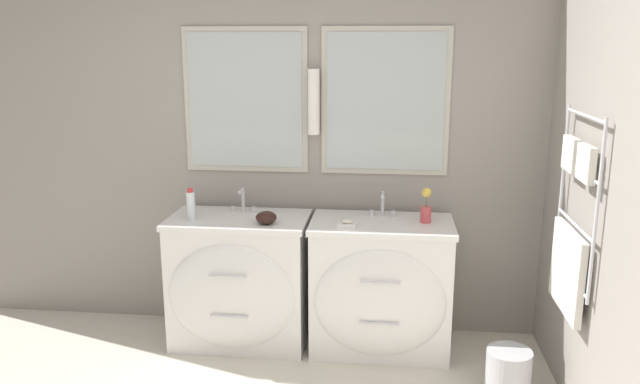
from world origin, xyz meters
TOP-DOWN VIEW (x-y plane):
  - wall_back at (0.01, 1.97)m, footprint 4.98×0.16m
  - wall_right at (1.72, 0.88)m, footprint 0.13×3.91m
  - vanity_left at (-0.28, 1.60)m, footprint 0.90×0.58m
  - vanity_right at (0.64, 1.60)m, footprint 0.90×0.58m
  - faucet_left at (-0.28, 1.77)m, footprint 0.17×0.10m
  - faucet_right at (0.64, 1.77)m, footprint 0.17×0.10m
  - toiletry_bottle at (-0.56, 1.55)m, footprint 0.05×0.05m
  - amenity_bowl at (-0.07, 1.52)m, footprint 0.13×0.13m
  - flower_vase at (0.91, 1.66)m, footprint 0.07×0.07m
  - soap_dish at (0.43, 1.51)m, footprint 0.11×0.08m
  - waste_bin at (1.38, 1.16)m, footprint 0.26×0.26m

SIDE VIEW (x-z plane):
  - waste_bin at x=1.38m, z-range 0.01..0.27m
  - vanity_left at x=-0.28m, z-range 0.01..0.87m
  - vanity_right at x=0.64m, z-range 0.01..0.87m
  - soap_dish at x=0.43m, z-range 0.85..0.89m
  - amenity_bowl at x=-0.07m, z-range 0.86..0.93m
  - faucet_left at x=-0.28m, z-range 0.85..1.01m
  - faucet_right at x=0.64m, z-range 0.85..1.01m
  - toiletry_bottle at x=-0.56m, z-range 0.85..1.05m
  - flower_vase at x=0.91m, z-range 0.84..1.06m
  - wall_right at x=1.72m, z-range -0.01..2.59m
  - wall_back at x=0.01m, z-range 0.01..2.61m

